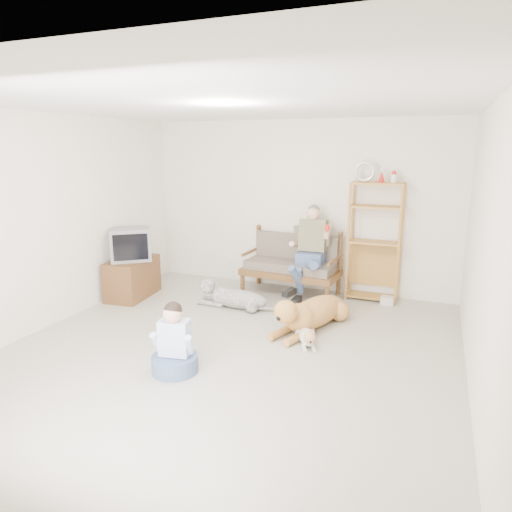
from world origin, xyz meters
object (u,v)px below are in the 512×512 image
at_px(loveseat, 292,263).
at_px(tv_stand, 132,278).
at_px(golden_retriever, 310,313).
at_px(etagere, 374,241).

bearing_deg(loveseat, tv_stand, -149.45).
distance_m(loveseat, golden_retriever, 1.54).
distance_m(etagere, tv_stand, 3.74).
height_order(loveseat, tv_stand, loveseat).
height_order(etagere, golden_retriever, etagere).
bearing_deg(golden_retriever, etagere, 88.53).
bearing_deg(loveseat, golden_retriever, -59.75).
bearing_deg(loveseat, etagere, 10.57).
relative_size(etagere, golden_retriever, 1.27).
bearing_deg(etagere, loveseat, -173.66).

